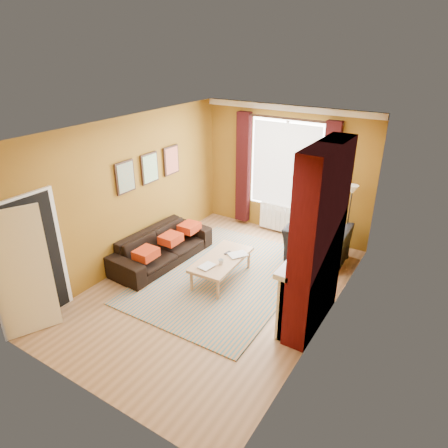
{
  "coord_description": "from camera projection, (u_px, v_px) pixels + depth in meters",
  "views": [
    {
      "loc": [
        3.25,
        -4.93,
        3.98
      ],
      "look_at": [
        0.0,
        0.25,
        1.15
      ],
      "focal_mm": 32.0,
      "sensor_mm": 36.0,
      "label": 1
    }
  ],
  "objects": [
    {
      "name": "ground",
      "position": [
        216.0,
        288.0,
        7.03
      ],
      "size": [
        5.5,
        5.5,
        0.0
      ],
      "primitive_type": "plane",
      "color": "olive",
      "rests_on": "ground"
    },
    {
      "name": "room_walls",
      "position": [
        258.0,
        219.0,
        6.36
      ],
      "size": [
        3.82,
        5.54,
        2.83
      ],
      "color": "#8D621B",
      "rests_on": "ground"
    },
    {
      "name": "striped_rug",
      "position": [
        223.0,
        276.0,
        7.37
      ],
      "size": [
        2.58,
        3.54,
        0.02
      ],
      "rotation": [
        0.0,
        0.0,
        0.02
      ],
      "color": "#2F6B81",
      "rests_on": "ground"
    },
    {
      "name": "sofa",
      "position": [
        162.0,
        247.0,
        7.76
      ],
      "size": [
        0.96,
        2.2,
        0.63
      ],
      "primitive_type": "imported",
      "rotation": [
        0.0,
        0.0,
        1.51
      ],
      "color": "black",
      "rests_on": "ground"
    },
    {
      "name": "armchair",
      "position": [
        317.0,
        243.0,
        7.78
      ],
      "size": [
        1.18,
        1.04,
        0.74
      ],
      "primitive_type": "imported",
      "rotation": [
        0.0,
        0.0,
        3.19
      ],
      "color": "black",
      "rests_on": "ground"
    },
    {
      "name": "coffee_table",
      "position": [
        222.0,
        260.0,
        7.14
      ],
      "size": [
        0.72,
        1.34,
        0.44
      ],
      "rotation": [
        0.0,
        0.0,
        0.05
      ],
      "color": "tan",
      "rests_on": "ground"
    },
    {
      "name": "wicker_stool",
      "position": [
        306.0,
        242.0,
        8.15
      ],
      "size": [
        0.37,
        0.37,
        0.46
      ],
      "rotation": [
        0.0,
        0.0,
        -0.02
      ],
      "color": "#A67A47",
      "rests_on": "ground"
    },
    {
      "name": "floor_lamp",
      "position": [
        351.0,
        201.0,
        7.55
      ],
      "size": [
        0.26,
        0.26,
        1.52
      ],
      "rotation": [
        0.0,
        0.0,
        -0.17
      ],
      "color": "black",
      "rests_on": "ground"
    },
    {
      "name": "book_a",
      "position": [
        202.0,
        264.0,
        6.9
      ],
      "size": [
        0.24,
        0.3,
        0.03
      ],
      "primitive_type": "imported",
      "rotation": [
        0.0,
        0.0,
        -0.14
      ],
      "color": "#999999",
      "rests_on": "coffee_table"
    },
    {
      "name": "book_b",
      "position": [
        235.0,
        252.0,
        7.31
      ],
      "size": [
        0.38,
        0.41,
        0.03
      ],
      "primitive_type": "imported",
      "rotation": [
        0.0,
        0.0,
        -0.59
      ],
      "color": "#999999",
      "rests_on": "coffee_table"
    },
    {
      "name": "mug",
      "position": [
        221.0,
        262.0,
        6.92
      ],
      "size": [
        0.11,
        0.11,
        0.09
      ],
      "primitive_type": "imported",
      "rotation": [
        0.0,
        0.0,
        0.16
      ],
      "color": "#999999",
      "rests_on": "coffee_table"
    },
    {
      "name": "tv_remote",
      "position": [
        227.0,
        253.0,
        7.28
      ],
      "size": [
        0.07,
        0.15,
        0.02
      ],
      "rotation": [
        0.0,
        0.0,
        -0.17
      ],
      "color": "#28272A",
      "rests_on": "coffee_table"
    }
  ]
}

